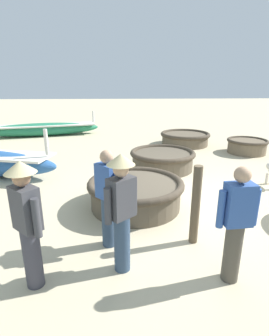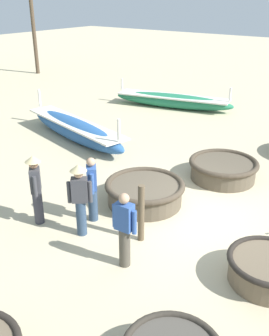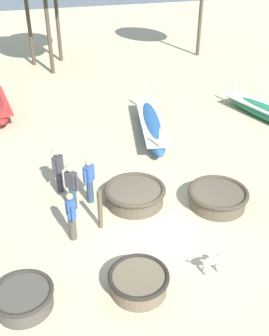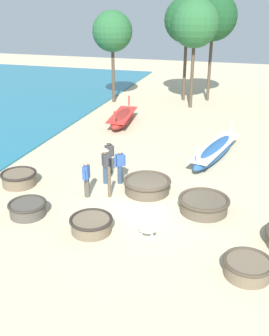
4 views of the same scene
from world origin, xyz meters
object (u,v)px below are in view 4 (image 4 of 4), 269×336
at_px(coracle_upturned, 204,204).
at_px(fisherman_crouching, 86,178).
at_px(tree_tall_back, 213,17).
at_px(long_boat_white_hull, 215,151).
at_px(coracle_front_right, 28,208).
at_px(long_boat_ochre_hull, 122,118).
at_px(tree_left_mid, 187,20).
at_px(fisherman_standing_right, 109,154).
at_px(mooring_post_mid_beach, 109,182).
at_px(fisherman_by_coracle, 120,165).
at_px(dog, 147,231).
at_px(coracle_weathered, 147,185).
at_px(fisherman_with_hat, 105,163).
at_px(coracle_center, 19,178).
at_px(tree_leftmost, 112,32).
at_px(coracle_far_left, 91,224).
at_px(coracle_front_left, 247,267).
at_px(tree_center, 195,24).

bearing_deg(coracle_upturned, fisherman_crouching, -178.15).
bearing_deg(coracle_upturned, tree_tall_back, 96.62).
relative_size(coracle_upturned, long_boat_white_hull, 0.35).
relative_size(coracle_front_right, tree_tall_back, 0.18).
bearing_deg(long_boat_ochre_hull, tree_left_mid, 71.36).
distance_m(fisherman_standing_right, mooring_post_mid_beach, 2.45).
height_order(coracle_front_right, fisherman_by_coracle, fisherman_by_coracle).
bearing_deg(long_boat_ochre_hull, tree_tall_back, 61.32).
xyz_separation_m(dog, mooring_post_mid_beach, (-2.31, 2.66, 0.28)).
bearing_deg(fisherman_crouching, dog, -37.03).
xyz_separation_m(coracle_weathered, dog, (0.96, -3.52, 0.05)).
xyz_separation_m(fisherman_standing_right, tree_tall_back, (2.57, 15.81, 5.31)).
relative_size(coracle_weathered, fisherman_standing_right, 1.20).
relative_size(fisherman_with_hat, mooring_post_mid_beach, 1.28).
xyz_separation_m(coracle_center, tree_leftmost, (-1.15, 15.51, 4.95)).
height_order(coracle_center, tree_tall_back, tree_tall_back).
xyz_separation_m(coracle_front_right, dog, (4.73, -0.39, 0.09)).
height_order(fisherman_crouching, tree_left_mid, tree_left_mid).
distance_m(coracle_far_left, tree_left_mid, 21.08).
relative_size(long_boat_ochre_hull, fisherman_with_hat, 2.78).
relative_size(coracle_front_right, mooring_post_mid_beach, 1.10).
distance_m(fisherman_by_coracle, tree_tall_back, 17.67).
xyz_separation_m(coracle_upturned, long_boat_ochre_hull, (-6.58, 10.02, 0.09)).
relative_size(coracle_center, fisherman_crouching, 0.99).
bearing_deg(coracle_front_left, coracle_upturned, 116.65).
bearing_deg(coracle_center, tree_left_mid, 77.28).
relative_size(coracle_front_left, tree_left_mid, 0.19).
bearing_deg(tree_left_mid, coracle_front_right, -96.50).
height_order(coracle_weathered, fisherman_with_hat, fisherman_with_hat).
height_order(fisherman_standing_right, tree_leftmost, tree_leftmost).
xyz_separation_m(coracle_far_left, fisherman_by_coracle, (-0.30, 4.01, 0.55)).
bearing_deg(fisherman_standing_right, tree_tall_back, 80.78).
bearing_deg(coracle_upturned, long_boat_ochre_hull, 123.27).
relative_size(fisherman_crouching, tree_left_mid, 0.20).
bearing_deg(dog, coracle_front_left, -15.07).
bearing_deg(tree_center, tree_tall_back, 70.40).
bearing_deg(tree_leftmost, tree_center, 0.23).
bearing_deg(mooring_post_mid_beach, coracle_front_right, -136.73).
bearing_deg(coracle_center, coracle_front_right, -51.78).
height_order(coracle_weathered, fisherman_by_coracle, fisherman_by_coracle).
bearing_deg(fisherman_by_coracle, fisherman_with_hat, -161.21).
bearing_deg(coracle_front_left, tree_tall_back, 100.05).
bearing_deg(tree_tall_back, fisherman_crouching, -98.08).
bearing_deg(fisherman_by_coracle, fisherman_crouching, -118.40).
xyz_separation_m(coracle_front_right, coracle_front_left, (7.97, -1.26, 0.00)).
bearing_deg(tree_center, dog, -85.18).
bearing_deg(coracle_weathered, tree_leftmost, 114.53).
xyz_separation_m(fisherman_standing_right, tree_leftmost, (-4.45, 13.15, 4.31)).
bearing_deg(long_boat_white_hull, fisherman_with_hat, -134.11).
xyz_separation_m(mooring_post_mid_beach, tree_left_mid, (-0.14, 17.64, 5.38)).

